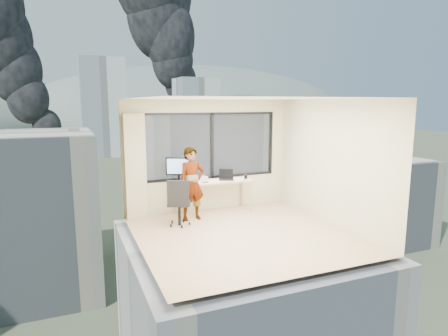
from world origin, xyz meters
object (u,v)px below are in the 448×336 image
handbag (229,173)px  monitor (179,170)px  person (192,184)px  laptop (226,175)px  chair (179,201)px  desk (213,196)px  game_console (200,178)px

handbag → monitor: bearing=171.7°
person → monitor: (-0.16, 0.42, 0.25)m
laptop → person: bearing=-139.1°
chair → person: person is taller
desk → handbag: (0.50, 0.25, 0.47)m
desk → laptop: 0.58m
person → monitor: size_ratio=2.71×
chair → monitor: 0.91m
desk → person: 0.83m
desk → person: (-0.62, -0.35, 0.42)m
chair → laptop: (1.32, 0.63, 0.35)m
chair → handbag: (1.49, 0.88, 0.34)m
person → laptop: (0.95, 0.35, 0.06)m
game_console → handbag: size_ratio=1.22×
monitor → laptop: 1.13m
person → game_console: size_ratio=5.10×
monitor → game_console: (0.55, 0.18, -0.26)m
chair → laptop: bearing=46.5°
chair → person: 0.55m
person → game_console: 0.72m
desk → person: bearing=-150.7°
laptop → monitor: bearing=-163.0°
game_console → laptop: size_ratio=0.88×
person → game_console: (0.38, 0.60, -0.01)m
person → handbag: size_ratio=6.22×
desk → monitor: 1.03m
monitor → laptop: size_ratio=1.65×
person → laptop: person is taller
monitor → game_console: 0.63m
chair → game_console: bearing=70.6°
laptop → handbag: size_ratio=1.39×
chair → game_console: chair is taller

